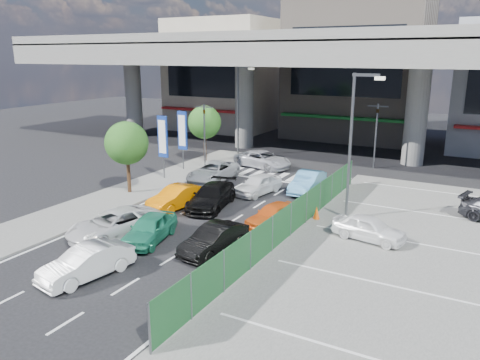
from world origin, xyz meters
The scene contains 28 objects.
ground centered at (0.00, 0.00, 0.00)m, with size 120.00×120.00×0.00m, color black.
parking_lot centered at (11.00, 2.00, 0.03)m, with size 12.00×28.00×0.06m, color #595957.
sidewalk_left centered at (-7.00, 4.00, 0.06)m, with size 4.00×30.00×0.12m, color #595957.
fence_run centered at (5.30, 1.00, 0.90)m, with size 0.16×22.00×1.80m, color #1B4F25, non-canonical shape.
expressway centered at (0.00, 22.00, 8.76)m, with size 64.00×14.00×10.75m.
building_west centered at (-16.00, 31.97, 6.49)m, with size 12.00×10.90×13.00m.
building_center centered at (0.00, 32.97, 7.49)m, with size 14.00×10.90×15.00m.
traffic_light_left centered at (-6.20, 12.00, 3.94)m, with size 1.60×1.24×5.20m.
traffic_light_right centered at (5.50, 19.00, 3.94)m, with size 1.60×1.24×5.20m.
street_lamp_right centered at (7.17, 6.00, 4.77)m, with size 1.65×0.22×8.00m.
street_lamp_left centered at (-6.33, 18.00, 4.77)m, with size 1.65×0.22×8.00m.
signboard_near centered at (-7.20, 7.99, 3.06)m, with size 0.80×0.14×4.70m.
signboard_far centered at (-7.60, 10.99, 3.06)m, with size 0.80×0.14×4.70m.
tree_near centered at (-7.00, 4.00, 3.39)m, with size 2.80×2.80×4.80m.
tree_far centered at (-7.80, 14.50, 3.39)m, with size 2.80×2.80×4.80m.
hatch_white_back_mid centered at (-0.32, -6.13, 0.66)m, with size 1.39×4.00×1.32m, color white.
sedan_white_mid_left centered at (-2.43, -2.19, 0.69)m, with size 2.29×4.97×1.38m, color silver.
taxi_teal_mid centered at (-0.57, -1.79, 0.67)m, with size 1.58×3.92×1.34m, color #258B69.
hatch_black_mid_right centered at (2.93, -1.45, 0.64)m, with size 1.36×3.90×1.28m, color black.
taxi_orange_left centered at (-2.47, 3.07, 0.67)m, with size 1.41×4.05×1.34m, color orange.
sedan_black_mid centered at (-0.69, 4.13, 0.69)m, with size 1.93×4.76×1.38m, color black.
taxi_orange_right centered at (3.93, 3.03, 0.64)m, with size 1.50×3.73×1.27m, color orange.
wagon_silver_front_left centered at (-3.85, 9.43, 0.69)m, with size 2.29×4.97×1.38m, color #B5B9BE.
sedan_white_front_mid centered at (0.52, 8.02, 0.65)m, with size 1.54×3.84×1.31m, color white.
kei_truck_front_right centered at (3.22, 9.98, 0.69)m, with size 1.46×4.19×1.38m, color #5499CB.
crossing_wagon_silver centered at (-2.47, 14.86, 0.68)m, with size 2.25×4.88×1.36m, color #B4B5BD.
parked_sedan_white centered at (8.89, 3.37, 0.68)m, with size 1.45×3.61×1.23m, color white.
traffic_cone centered at (5.60, 5.05, 0.42)m, with size 0.37×0.37×0.72m, color #E4520C.
Camera 1 is at (13.63, -18.59, 8.89)m, focal length 35.00 mm.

